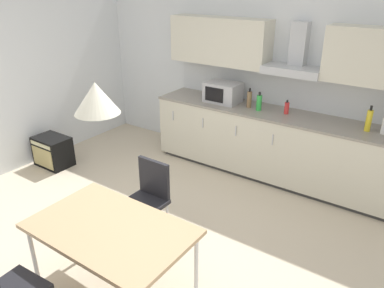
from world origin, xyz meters
name	(u,v)px	position (x,y,z in m)	size (l,w,h in m)	color
ground_plane	(140,241)	(0.00, 0.00, -0.01)	(7.74, 7.38, 0.02)	beige
wall_back	(254,75)	(0.00, 2.51, 1.28)	(6.19, 0.10, 2.57)	silver
kitchen_counter	(281,147)	(0.66, 2.13, 0.47)	(3.69, 0.68, 0.93)	#333333
backsplash_tile	(296,91)	(0.66, 2.45, 1.16)	(3.67, 0.02, 0.47)	silver
upper_wall_cabinets	(296,50)	(0.66, 2.29, 1.73)	(3.67, 0.40, 0.63)	beige
microwave	(223,92)	(-0.28, 2.13, 1.07)	(0.48, 0.35, 0.28)	#ADADB2
bottle_yellow	(369,120)	(1.66, 2.13, 1.06)	(0.07, 0.07, 0.30)	yellow
bottle_green	(259,103)	(0.31, 2.08, 1.04)	(0.07, 0.07, 0.25)	green
bottle_red	(287,108)	(0.66, 2.16, 1.01)	(0.06, 0.06, 0.18)	red
bottle_brown	(249,99)	(0.14, 2.13, 1.04)	(0.07, 0.07, 0.27)	brown
dining_table	(111,232)	(0.34, -0.67, 0.68)	(1.32, 0.82, 0.72)	tan
chair_far_left	(148,194)	(0.04, 0.12, 0.53)	(0.40, 0.40, 0.87)	black
guitar_amp	(53,151)	(-2.23, 0.60, 0.22)	(0.52, 0.37, 0.44)	black
pendant_lamp	(96,98)	(0.34, -0.67, 1.80)	(0.32, 0.32, 0.22)	silver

